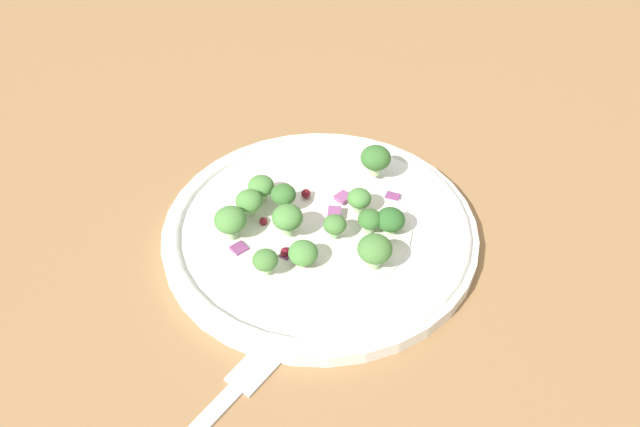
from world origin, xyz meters
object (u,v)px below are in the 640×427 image
object	(u,v)px
plate	(320,229)
broccoli_floret_0	(287,218)
broccoli_floret_2	(283,195)
broccoli_floret_1	(359,199)

from	to	relation	value
plate	broccoli_floret_0	xyz separation A→B (cm)	(-2.26, 2.02, 2.69)
plate	broccoli_floret_2	bearing A→B (deg)	80.56
broccoli_floret_2	broccoli_floret_0	bearing A→B (deg)	-151.88
broccoli_floret_1	broccoli_floret_2	size ratio (longest dim) A/B	0.94
plate	broccoli_floret_1	xyz separation A→B (cm)	(2.58, -2.65, 2.13)
broccoli_floret_1	broccoli_floret_0	bearing A→B (deg)	136.05
broccoli_floret_0	broccoli_floret_1	xyz separation A→B (cm)	(4.84, -4.67, -0.56)
broccoli_floret_0	broccoli_floret_1	distance (cm)	6.75
broccoli_floret_0	broccoli_floret_2	world-z (taller)	broccoli_floret_0
plate	broccoli_floret_0	size ratio (longest dim) A/B	10.44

